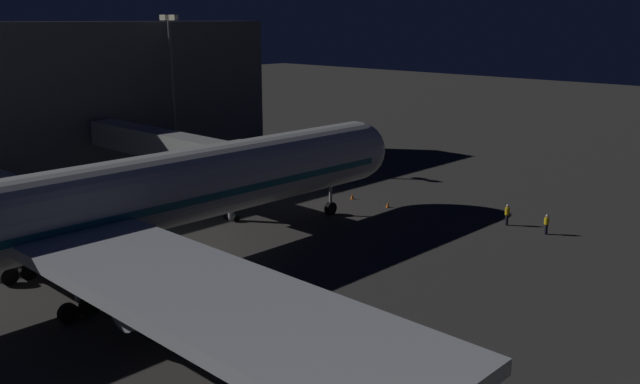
{
  "coord_description": "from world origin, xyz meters",
  "views": [
    {
      "loc": [
        -39.57,
        27.2,
        17.11
      ],
      "look_at": [
        -3.0,
        -10.95,
        3.5
      ],
      "focal_mm": 37.78,
      "sensor_mm": 36.0,
      "label": 1
    }
  ],
  "objects_px": {
    "apron_floodlight_mast": "(172,82)",
    "ground_crew_marshaller_fwd": "(507,214)",
    "ground_crew_under_port_wing": "(547,223)",
    "traffic_cone_nose_port": "(388,205)",
    "traffic_cone_nose_starboard": "(352,196)",
    "jet_bridge": "(177,148)",
    "airliner_at_gate": "(60,214)"
  },
  "relations": [
    {
      "from": "airliner_at_gate",
      "to": "jet_bridge",
      "type": "xyz_separation_m",
      "value": [
        12.88,
        -17.57,
        0.11
      ]
    },
    {
      "from": "apron_floodlight_mast",
      "to": "ground_crew_marshaller_fwd",
      "type": "distance_m",
      "value": 40.21
    },
    {
      "from": "ground_crew_marshaller_fwd",
      "to": "traffic_cone_nose_port",
      "type": "bearing_deg",
      "value": 13.67
    },
    {
      "from": "traffic_cone_nose_port",
      "to": "airliner_at_gate",
      "type": "bearing_deg",
      "value": 85.85
    },
    {
      "from": "apron_floodlight_mast",
      "to": "ground_crew_under_port_wing",
      "type": "xyz_separation_m",
      "value": [
        -42.07,
        -7.0,
        -9.29
      ]
    },
    {
      "from": "apron_floodlight_mast",
      "to": "traffic_cone_nose_starboard",
      "type": "distance_m",
      "value": 25.71
    },
    {
      "from": "apron_floodlight_mast",
      "to": "traffic_cone_nose_port",
      "type": "relative_size",
      "value": 31.95
    },
    {
      "from": "jet_bridge",
      "to": "traffic_cone_nose_port",
      "type": "height_order",
      "value": "jet_bridge"
    },
    {
      "from": "jet_bridge",
      "to": "traffic_cone_nose_port",
      "type": "relative_size",
      "value": 44.08
    },
    {
      "from": "traffic_cone_nose_port",
      "to": "jet_bridge",
      "type": "bearing_deg",
      "value": 40.26
    },
    {
      "from": "apron_floodlight_mast",
      "to": "traffic_cone_nose_port",
      "type": "xyz_separation_m",
      "value": [
        -27.7,
        -4.39,
        -9.94
      ]
    },
    {
      "from": "traffic_cone_nose_starboard",
      "to": "apron_floodlight_mast",
      "type": "bearing_deg",
      "value": 10.68
    },
    {
      "from": "airliner_at_gate",
      "to": "ground_crew_marshaller_fwd",
      "type": "relative_size",
      "value": 33.73
    },
    {
      "from": "ground_crew_marshaller_fwd",
      "to": "ground_crew_under_port_wing",
      "type": "xyz_separation_m",
      "value": [
        -3.56,
        0.02,
        -0.09
      ]
    },
    {
      "from": "apron_floodlight_mast",
      "to": "traffic_cone_nose_starboard",
      "type": "height_order",
      "value": "apron_floodlight_mast"
    },
    {
      "from": "ground_crew_marshaller_fwd",
      "to": "ground_crew_under_port_wing",
      "type": "relative_size",
      "value": 1.09
    },
    {
      "from": "airliner_at_gate",
      "to": "jet_bridge",
      "type": "bearing_deg",
      "value": -53.75
    },
    {
      "from": "apron_floodlight_mast",
      "to": "traffic_cone_nose_port",
      "type": "distance_m",
      "value": 29.76
    },
    {
      "from": "airliner_at_gate",
      "to": "traffic_cone_nose_starboard",
      "type": "bearing_deg",
      "value": -85.85
    },
    {
      "from": "ground_crew_marshaller_fwd",
      "to": "airliner_at_gate",
      "type": "bearing_deg",
      "value": 68.46
    },
    {
      "from": "airliner_at_gate",
      "to": "traffic_cone_nose_starboard",
      "type": "relative_size",
      "value": 113.26
    },
    {
      "from": "ground_crew_marshaller_fwd",
      "to": "traffic_cone_nose_starboard",
      "type": "xyz_separation_m",
      "value": [
        15.21,
        2.63,
        -0.75
      ]
    },
    {
      "from": "ground_crew_under_port_wing",
      "to": "traffic_cone_nose_port",
      "type": "relative_size",
      "value": 3.07
    },
    {
      "from": "apron_floodlight_mast",
      "to": "ground_crew_under_port_wing",
      "type": "bearing_deg",
      "value": -170.55
    },
    {
      "from": "traffic_cone_nose_port",
      "to": "traffic_cone_nose_starboard",
      "type": "xyz_separation_m",
      "value": [
        4.4,
        0.0,
        0.0
      ]
    },
    {
      "from": "jet_bridge",
      "to": "ground_crew_under_port_wing",
      "type": "relative_size",
      "value": 14.34
    },
    {
      "from": "ground_crew_marshaller_fwd",
      "to": "traffic_cone_nose_port",
      "type": "xyz_separation_m",
      "value": [
        10.81,
        2.63,
        -0.75
      ]
    },
    {
      "from": "airliner_at_gate",
      "to": "ground_crew_under_port_wing",
      "type": "distance_m",
      "value": 37.14
    },
    {
      "from": "traffic_cone_nose_port",
      "to": "traffic_cone_nose_starboard",
      "type": "distance_m",
      "value": 4.4
    },
    {
      "from": "apron_floodlight_mast",
      "to": "ground_crew_marshaller_fwd",
      "type": "bearing_deg",
      "value": -169.67
    },
    {
      "from": "traffic_cone_nose_starboard",
      "to": "airliner_at_gate",
      "type": "bearing_deg",
      "value": 94.15
    },
    {
      "from": "ground_crew_under_port_wing",
      "to": "jet_bridge",
      "type": "bearing_deg",
      "value": 27.58
    }
  ]
}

